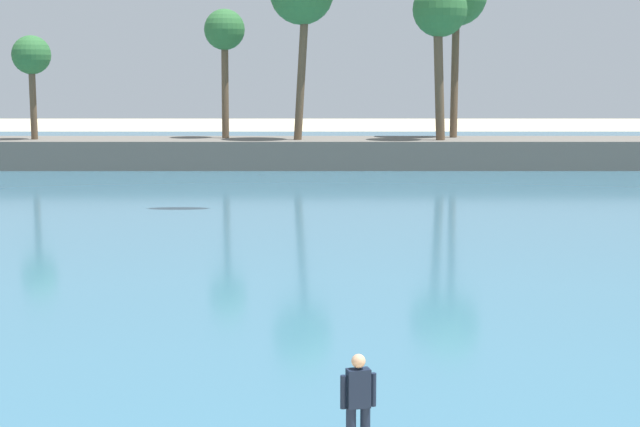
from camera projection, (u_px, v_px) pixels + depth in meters
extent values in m
cube|color=#386B84|center=(326.00, 173.00, 59.08)|extent=(220.00, 88.34, 0.06)
cube|color=#605B54|center=(325.00, 153.00, 63.09)|extent=(109.18, 6.00, 1.80)
cylinder|color=brown|center=(298.00, 67.00, 61.23)|extent=(1.01, 0.77, 8.85)
cylinder|color=brown|center=(451.00, 67.00, 63.92)|extent=(0.58, 0.86, 8.93)
cylinder|color=brown|center=(435.00, 75.00, 61.06)|extent=(0.88, 0.72, 7.84)
sphere|color=#2D6633|center=(436.00, 9.00, 60.53)|extent=(3.29, 3.29, 3.29)
cylinder|color=brown|center=(222.00, 84.00, 63.26)|extent=(0.44, 0.64, 6.74)
sphere|color=#2D6633|center=(221.00, 29.00, 62.81)|extent=(2.54, 2.54, 2.54)
cylinder|color=brown|center=(29.00, 97.00, 61.75)|extent=(0.46, 0.71, 5.16)
sphere|color=#2D6633|center=(27.00, 55.00, 61.40)|extent=(2.35, 2.35, 2.35)
cube|color=#141E33|center=(355.00, 388.00, 14.89)|extent=(0.38, 0.28, 0.58)
sphere|color=tan|center=(355.00, 361.00, 14.83)|extent=(0.21, 0.21, 0.21)
cylinder|color=#141E33|center=(340.00, 392.00, 14.84)|extent=(0.09, 0.09, 0.50)
cylinder|color=#141E33|center=(370.00, 390.00, 14.95)|extent=(0.09, 0.09, 0.50)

